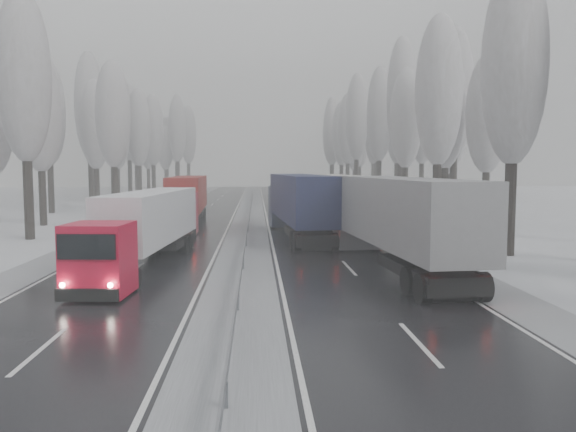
{
  "coord_description": "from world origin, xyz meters",
  "views": [
    {
      "loc": [
        0.66,
        -15.28,
        5.0
      ],
      "look_at": [
        2.5,
        16.97,
        2.2
      ],
      "focal_mm": 35.0,
      "sensor_mm": 36.0,
      "label": 1
    }
  ],
  "objects": [
    {
      "name": "carriageway_left",
      "position": [
        -5.25,
        30.0,
        0.01
      ],
      "size": [
        7.5,
        200.0,
        0.03
      ],
      "primitive_type": "cube",
      "color": "black",
      "rests_on": "ground"
    },
    {
      "name": "truck_cream_box",
      "position": [
        7.61,
        32.25,
        2.54
      ],
      "size": [
        4.8,
        17.12,
        4.35
      ],
      "rotation": [
        0.0,
        0.0,
        0.13
      ],
      "color": "beige",
      "rests_on": "ground"
    },
    {
      "name": "tree_79",
      "position": [
        -20.33,
        119.31,
        11.01
      ],
      "size": [
        3.6,
        3.6,
        17.07
      ],
      "color": "black",
      "rests_on": "ground"
    },
    {
      "name": "truck_red_white",
      "position": [
        -4.83,
        12.98,
        2.2
      ],
      "size": [
        3.42,
        14.78,
        3.76
      ],
      "rotation": [
        0.0,
        0.0,
        -0.08
      ],
      "color": "red",
      "rests_on": "ground"
    },
    {
      "name": "tree_65",
      "position": [
        -20.05,
        56.71,
        12.55
      ],
      "size": [
        3.6,
        3.6,
        19.48
      ],
      "color": "black",
      "rests_on": "ground"
    },
    {
      "name": "median_slush",
      "position": [
        0.0,
        30.0,
        0.02
      ],
      "size": [
        3.0,
        200.0,
        0.04
      ],
      "primitive_type": "cube",
      "color": "#A5A8AD",
      "rests_on": "ground"
    },
    {
      "name": "tree_38",
      "position": [
        18.73,
        116.73,
        11.59
      ],
      "size": [
        3.6,
        3.6,
        17.97
      ],
      "color": "black",
      "rests_on": "ground"
    },
    {
      "name": "tree_37",
      "position": [
        24.02,
        110.16,
        10.56
      ],
      "size": [
        3.6,
        3.6,
        16.37
      ],
      "color": "black",
      "rests_on": "ground"
    },
    {
      "name": "tree_60",
      "position": [
        -17.75,
        34.2,
        9.59
      ],
      "size": [
        3.6,
        3.6,
        14.84
      ],
      "color": "black",
      "rests_on": "ground"
    },
    {
      "name": "box_truck_distant",
      "position": [
        6.95,
        81.39,
        1.33
      ],
      "size": [
        2.35,
        7.05,
        2.61
      ],
      "rotation": [
        0.0,
        0.0,
        0.03
      ],
      "color": "#B4B7BB",
      "rests_on": "ground"
    },
    {
      "name": "tree_35",
      "position": [
        24.94,
        100.32,
        11.77
      ],
      "size": [
        3.6,
        3.6,
        18.25
      ],
      "color": "black",
      "rests_on": "ground"
    },
    {
      "name": "tree_26",
      "position": [
        17.56,
        61.27,
        12.1
      ],
      "size": [
        3.6,
        3.6,
        18.78
      ],
      "color": "black",
      "rests_on": "ground"
    },
    {
      "name": "tree_34",
      "position": [
        15.73,
        96.32,
        11.37
      ],
      "size": [
        3.6,
        3.6,
        17.63
      ],
      "color": "black",
      "rests_on": "ground"
    },
    {
      "name": "tree_29",
      "position": [
        23.71,
        75.95,
        11.67
      ],
      "size": [
        3.6,
        3.6,
        18.11
      ],
      "color": "black",
      "rests_on": "ground"
    },
    {
      "name": "tree_25",
      "position": [
        24.81,
        55.02,
        12.52
      ],
      "size": [
        3.6,
        3.6,
        19.44
      ],
      "color": "black",
      "rests_on": "ground"
    },
    {
      "name": "tree_68",
      "position": [
        -16.58,
        69.11,
        10.75
      ],
      "size": [
        3.6,
        3.6,
        16.65
      ],
      "color": "black",
      "rests_on": "ground"
    },
    {
      "name": "ground",
      "position": [
        0.0,
        0.0,
        0.0
      ],
      "size": [
        260.0,
        260.0,
        0.0
      ],
      "primitive_type": "plane",
      "color": "silver",
      "rests_on": "ground"
    },
    {
      "name": "tree_66",
      "position": [
        -18.16,
        62.35,
        9.84
      ],
      "size": [
        3.6,
        3.6,
        15.23
      ],
      "color": "black",
      "rests_on": "ground"
    },
    {
      "name": "carriageway_right",
      "position": [
        5.25,
        30.0,
        0.01
      ],
      "size": [
        7.5,
        200.0,
        0.03
      ],
      "primitive_type": "cube",
      "color": "black",
      "rests_on": "ground"
    },
    {
      "name": "tree_22",
      "position": [
        17.02,
        45.6,
        10.24
      ],
      "size": [
        3.6,
        3.6,
        15.86
      ],
      "color": "black",
      "rests_on": "ground"
    },
    {
      "name": "tree_39",
      "position": [
        21.55,
        120.73,
        10.45
      ],
      "size": [
        3.6,
        3.6,
        16.19
      ],
      "color": "black",
      "rests_on": "ground"
    },
    {
      "name": "tree_67",
      "position": [
        -19.54,
        66.35,
        11.03
      ],
      "size": [
        3.6,
        3.6,
        17.09
      ],
      "color": "black",
      "rests_on": "ground"
    },
    {
      "name": "tree_71",
      "position": [
        -21.09,
        83.19,
        12.63
      ],
      "size": [
        3.6,
        3.6,
        19.61
      ],
      "color": "black",
      "rests_on": "ground"
    },
    {
      "name": "tree_63",
      "position": [
        -21.85,
        47.73,
        10.89
      ],
      "size": [
        3.6,
        3.6,
        16.88
      ],
      "color": "black",
      "rests_on": "ground"
    },
    {
      "name": "tree_74",
      "position": [
        -15.07,
        99.33,
        12.67
      ],
      "size": [
        3.6,
        3.6,
        19.68
      ],
      "color": "black",
      "rests_on": "ground"
    },
    {
      "name": "shoulder_right",
      "position": [
        10.2,
        30.0,
        0.02
      ],
      "size": [
        2.4,
        200.0,
        0.04
      ],
      "primitive_type": "cube",
      "color": "#A5A8AD",
      "rests_on": "ground"
    },
    {
      "name": "tree_72",
      "position": [
        -18.93,
        88.54,
        9.76
      ],
      "size": [
        3.6,
        3.6,
        15.11
      ],
      "color": "black",
      "rests_on": "ground"
    },
    {
      "name": "truck_blue_box",
      "position": [
        3.67,
        24.45,
        2.62
      ],
      "size": [
        4.04,
        17.63,
        4.49
      ],
      "rotation": [
        0.0,
        0.0,
        0.07
      ],
      "color": "#1A2643",
      "rests_on": "ground"
    },
    {
      "name": "tree_32",
      "position": [
        16.63,
        89.21,
        11.18
      ],
      "size": [
        3.6,
        3.6,
        17.33
      ],
      "color": "black",
      "rests_on": "ground"
    },
    {
      "name": "tree_20",
      "position": [
        17.9,
        35.17,
        10.14
      ],
      "size": [
        3.6,
        3.6,
        15.71
      ],
      "color": "black",
      "rests_on": "ground"
    },
    {
      "name": "tree_18",
      "position": [
        14.51,
        27.03,
        10.7
      ],
      "size": [
        3.6,
        3.6,
        16.58
      ],
      "color": "black",
      "rests_on": "ground"
    },
    {
      "name": "truck_grey_tarp",
      "position": [
        7.32,
        11.74,
        2.63
      ],
      "size": [
        4.19,
        17.73,
        4.51
      ],
      "rotation": [
        0.0,
        0.0,
        0.08
      ],
      "color": "#525357",
      "rests_on": "ground"
    },
    {
      "name": "tree_24",
      "position": [
        17.9,
        51.02,
        13.19
      ],
      "size": [
        3.6,
        3.6,
        20.49
      ],
      "color": "black",
      "rests_on": "ground"
    },
    {
      "name": "tree_69",
      "position": [
        -21.42,
        73.11,
        12.46
      ],
      "size": [
        3.6,
        3.6,
        19.35
      ],
      "color": "black",
      "rests_on": "ground"
    },
    {
      "name": "tree_19",
      "position": [
        20.02,
        31.03,
        9.42
      ],
      "size": [
        3.6,
        3.6,
        14.57
      ],
      "color": "black",
      "rests_on": "ground"
    },
    {
      "name": "tree_78",
      "position": [
        -17.56,
        115.31,
        12.59
      ],
      "size": [
        3.6,
        3.6,
        19.55
      ],
      "color": "black",
      "rests_on": "ground"
    },
    {
      "name": "tree_16",
      "position": [
        15.04,
        15.67,
        10.67
      ],
      "size": [
        3.6,
        3.6,
        16.53
      ],
      "color": "black",
      "rests_on": "ground"
    },
    {
      "name": "tree_27",
      "position": [
        24.72,
        65.27,
        11.36
      ],
      "size": [
        3.6,
        3.6,
        17.62
      ],
      "color": "black",
      "rests_on": "ground"
    },
    {
      "name": "shoulder_left",
      "position": [
        -10.2,
        30.0,
        0.02
      ],
      "size": [
        2.4,
        200.0,
        0.04
      ],
      "primitive_type": "cube",
      "color": "#A5A8AD",
      "rests_on": "ground"
    },
    {
      "name": "tree_23",
      "position": [
        23.31,
        49.6,
        8.77
      ],
      "size": [
        3.6,
        3.6,
        13.55
      ],
      "color": "black",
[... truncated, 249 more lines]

